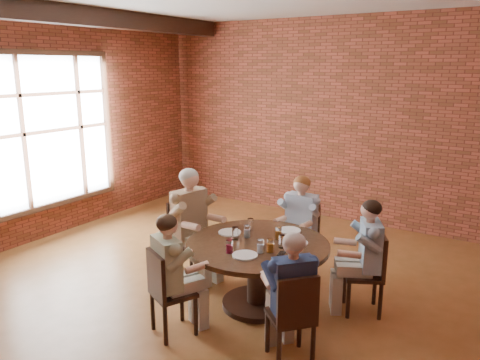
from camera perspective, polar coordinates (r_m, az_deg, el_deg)
The scene contains 29 objects.
floor at distance 5.66m, azimuth -4.05°, elevation -13.69°, with size 7.00×7.00×0.00m, color #92592D.
wall_back at distance 8.14m, azimuth 10.75°, elevation 7.15°, with size 7.00×7.00×0.00m, color brown.
wall_left at distance 7.51m, azimuth -24.69°, elevation 5.59°, with size 7.00×7.00×0.00m, color brown.
ceiling_beam at distance 6.82m, azimuth -22.22°, elevation 18.39°, with size 0.22×6.90×0.26m, color black.
window at distance 7.68m, azimuth -21.86°, elevation 5.64°, with size 0.10×2.16×2.36m.
dining_table at distance 5.18m, azimuth 2.13°, elevation -9.92°, with size 1.55×1.55×0.75m.
chair_a at distance 5.27m, azimuth 15.63°, elevation -10.47°, with size 0.52×0.52×0.90m.
diner_a at distance 5.20m, azimuth 14.91°, elevation -9.08°, with size 0.48×0.59×1.26m, color teal, non-canonical shape.
chair_b at distance 6.11m, azimuth 7.51°, elevation -6.60°, with size 0.40×0.40×0.90m.
diner_b at distance 5.99m, azimuth 7.24°, elevation -5.55°, with size 0.49×0.61×1.27m, color #8C9CB3, non-canonical shape.
chair_c at distance 5.98m, azimuth -6.34°, elevation -6.72°, with size 0.54×0.54×0.97m.
diner_c at distance 5.85m, azimuth -5.80°, elevation -5.37°, with size 0.56×0.69×1.39m, color brown, non-canonical shape.
chair_d at distance 4.73m, azimuth -8.99°, elevation -13.05°, with size 0.51×0.51×0.89m.
diner_d at distance 4.70m, azimuth -8.22°, elevation -11.40°, with size 0.47×0.58×1.24m, color #BBAE92, non-canonical shape.
chair_e at distance 4.29m, azimuth 6.52°, elevation -16.04°, with size 0.53×0.53×0.88m.
diner_e at distance 4.28m, azimuth 6.22°, elevation -14.05°, with size 0.47×0.57×1.23m, color #192647, non-canonical shape.
plate_a at distance 5.10m, azimuth 6.82°, elevation -7.58°, with size 0.26×0.26×0.01m, color white.
plate_b at distance 5.46m, azimuth 6.04°, elevation -6.13°, with size 0.26×0.26×0.01m, color white.
plate_c at distance 5.37m, azimuth -1.26°, elevation -6.39°, with size 0.26×0.26×0.01m, color white.
plate_d at distance 4.75m, azimuth 0.60°, elevation -9.15°, with size 0.26×0.26×0.01m, color white.
glass_a at distance 4.95m, azimuth 5.13°, elevation -7.46°, with size 0.07×0.07×0.14m, color white.
glass_b at distance 5.19m, azimuth 4.72°, elevation -6.43°, with size 0.07×0.07×0.14m, color white.
glass_c at distance 5.44m, azimuth 1.28°, elevation -5.43°, with size 0.07×0.07×0.14m, color white.
glass_d at distance 5.22m, azimuth 0.87°, elevation -6.27°, with size 0.07×0.07×0.14m, color white.
glass_e at distance 5.16m, azimuth -0.59°, elevation -6.51°, with size 0.07×0.07×0.14m, color white.
glass_f at distance 4.80m, azimuth -1.29°, elevation -8.11°, with size 0.07×0.07×0.14m, color white.
glass_g at distance 4.81m, azimuth 2.51°, elevation -8.06°, with size 0.07×0.07×0.14m, color white.
glass_h at distance 4.83m, azimuth 3.70°, elevation -7.98°, with size 0.07×0.07×0.14m, color white.
smartphone at distance 4.81m, azimuth 5.07°, elevation -8.95°, with size 0.06×0.12×0.01m, color black.
Camera 1 is at (3.04, -4.00, 2.61)m, focal length 35.00 mm.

